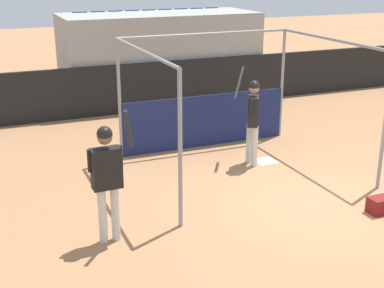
% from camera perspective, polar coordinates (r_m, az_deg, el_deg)
% --- Properties ---
extents(ground_plane, '(60.00, 60.00, 0.00)m').
position_cam_1_polar(ground_plane, '(9.96, 13.12, -6.07)').
color(ground_plane, '#A8754C').
extents(outfield_wall, '(24.00, 0.12, 1.41)m').
position_cam_1_polar(outfield_wall, '(15.80, -1.88, 6.35)').
color(outfield_wall, black).
rests_on(outfield_wall, ground).
extents(bleacher_section, '(5.95, 2.40, 2.69)m').
position_cam_1_polar(bleacher_section, '(16.84, -3.46, 9.32)').
color(bleacher_section, '#9E9E99').
rests_on(bleacher_section, ground).
extents(batting_cage, '(4.13, 3.64, 2.64)m').
position_cam_1_polar(batting_cage, '(11.80, 2.65, 4.15)').
color(batting_cage, gray).
rests_on(batting_cage, ground).
extents(home_plate, '(0.44, 0.44, 0.02)m').
position_cam_1_polar(home_plate, '(11.72, 7.83, -1.85)').
color(home_plate, white).
rests_on(home_plate, ground).
extents(player_batter, '(0.63, 0.95, 1.99)m').
position_cam_1_polar(player_batter, '(11.22, 6.48, 3.21)').
color(player_batter, silver).
rests_on(player_batter, ground).
extents(player_waiting, '(0.77, 0.53, 2.14)m').
position_cam_1_polar(player_waiting, '(8.07, -9.03, -3.01)').
color(player_waiting, silver).
rests_on(player_waiting, ground).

